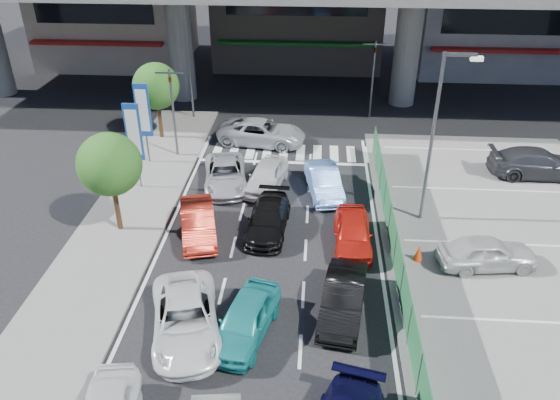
# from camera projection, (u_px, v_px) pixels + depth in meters

# --- Properties ---
(ground) EXTENTS (120.00, 120.00, 0.00)m
(ground) POSITION_uv_depth(u_px,v_px,m) (263.00, 293.00, 21.42)
(ground) COLOR black
(ground) RESTS_ON ground
(parking_lot) EXTENTS (12.00, 28.00, 0.06)m
(parking_lot) POSITION_uv_depth(u_px,v_px,m) (533.00, 273.00, 22.46)
(parking_lot) COLOR slate
(parking_lot) RESTS_ON ground
(sidewalk_left) EXTENTS (4.00, 30.00, 0.12)m
(sidewalk_left) POSITION_uv_depth(u_px,v_px,m) (121.00, 229.00, 25.27)
(sidewalk_left) COLOR slate
(sidewalk_left) RESTS_ON ground
(fence_run) EXTENTS (0.16, 22.00, 1.80)m
(fence_run) POSITION_uv_depth(u_px,v_px,m) (398.00, 265.00, 21.51)
(fence_run) COLOR #1F5C34
(fence_run) RESTS_ON ground
(traffic_light_left) EXTENTS (1.60, 1.24, 5.20)m
(traffic_light_left) POSITION_uv_depth(u_px,v_px,m) (171.00, 92.00, 30.17)
(traffic_light_left) COLOR #595B60
(traffic_light_left) RESTS_ON ground
(traffic_light_right) EXTENTS (1.60, 1.24, 5.20)m
(traffic_light_right) POSITION_uv_depth(u_px,v_px,m) (374.00, 61.00, 35.49)
(traffic_light_right) COLOR #595B60
(traffic_light_right) RESTS_ON ground
(street_lamp_right) EXTENTS (1.65, 0.22, 8.00)m
(street_lamp_right) POSITION_uv_depth(u_px,v_px,m) (438.00, 126.00, 23.76)
(street_lamp_right) COLOR #595B60
(street_lamp_right) RESTS_ON ground
(street_lamp_left) EXTENTS (1.65, 0.22, 8.00)m
(street_lamp_left) POSITION_uv_depth(u_px,v_px,m) (191.00, 48.00, 34.93)
(street_lamp_left) COLOR #595B60
(street_lamp_left) RESTS_ON ground
(signboard_near) EXTENTS (0.80, 0.14, 4.70)m
(signboard_near) POSITION_uv_depth(u_px,v_px,m) (134.00, 135.00, 27.21)
(signboard_near) COLOR #595B60
(signboard_near) RESTS_ON ground
(signboard_far) EXTENTS (0.80, 0.14, 4.70)m
(signboard_far) POSITION_uv_depth(u_px,v_px,m) (143.00, 113.00, 29.82)
(signboard_far) COLOR #595B60
(signboard_far) RESTS_ON ground
(tree_near) EXTENTS (2.80, 2.80, 4.80)m
(tree_near) POSITION_uv_depth(u_px,v_px,m) (110.00, 165.00, 23.60)
(tree_near) COLOR #382314
(tree_near) RESTS_ON ground
(tree_far) EXTENTS (2.80, 2.80, 4.80)m
(tree_far) POSITION_uv_depth(u_px,v_px,m) (156.00, 86.00, 32.70)
(tree_far) COLOR #382314
(tree_far) RESTS_ON ground
(sedan_white_mid_left) EXTENTS (3.48, 5.39, 1.38)m
(sedan_white_mid_left) POSITION_uv_depth(u_px,v_px,m) (186.00, 319.00, 19.15)
(sedan_white_mid_left) COLOR white
(sedan_white_mid_left) RESTS_ON ground
(taxi_teal_mid) EXTENTS (2.56, 4.32, 1.38)m
(taxi_teal_mid) POSITION_uv_depth(u_px,v_px,m) (245.00, 319.00, 19.12)
(taxi_teal_mid) COLOR teal
(taxi_teal_mid) RESTS_ON ground
(hatch_black_mid_right) EXTENTS (2.05, 4.35, 1.38)m
(hatch_black_mid_right) POSITION_uv_depth(u_px,v_px,m) (343.00, 298.00, 20.08)
(hatch_black_mid_right) COLOR black
(hatch_black_mid_right) RESTS_ON ground
(taxi_orange_left) EXTENTS (2.45, 4.42, 1.38)m
(taxi_orange_left) POSITION_uv_depth(u_px,v_px,m) (198.00, 222.00, 24.59)
(taxi_orange_left) COLOR red
(taxi_orange_left) RESTS_ON ground
(sedan_black_mid) EXTENTS (2.02, 4.44, 1.26)m
(sedan_black_mid) POSITION_uv_depth(u_px,v_px,m) (268.00, 219.00, 24.96)
(sedan_black_mid) COLOR black
(sedan_black_mid) RESTS_ON ground
(taxi_orange_right) EXTENTS (1.64, 4.04, 1.37)m
(taxi_orange_right) POSITION_uv_depth(u_px,v_px,m) (353.00, 232.00, 23.89)
(taxi_orange_right) COLOR red
(taxi_orange_right) RESTS_ON ground
(wagon_silver_front_left) EXTENTS (2.93, 4.98, 1.30)m
(wagon_silver_front_left) POSITION_uv_depth(u_px,v_px,m) (225.00, 174.00, 28.72)
(wagon_silver_front_left) COLOR #ABADB3
(wagon_silver_front_left) RESTS_ON ground
(sedan_white_front_mid) EXTENTS (2.37, 4.29, 1.38)m
(sedan_white_front_mid) POSITION_uv_depth(u_px,v_px,m) (267.00, 176.00, 28.51)
(sedan_white_front_mid) COLOR silver
(sedan_white_front_mid) RESTS_ON ground
(kei_truck_front_right) EXTENTS (2.20, 4.38, 1.38)m
(kei_truck_front_right) POSITION_uv_depth(u_px,v_px,m) (324.00, 182.00, 27.95)
(kei_truck_front_right) COLOR #6494E7
(kei_truck_front_right) RESTS_ON ground
(crossing_wagon_silver) EXTENTS (5.65, 3.26, 1.48)m
(crossing_wagon_silver) POSITION_uv_depth(u_px,v_px,m) (262.00, 132.00, 33.35)
(crossing_wagon_silver) COLOR #AFB2B7
(crossing_wagon_silver) RESTS_ON ground
(parked_sedan_white) EXTENTS (4.18, 2.11, 1.37)m
(parked_sedan_white) POSITION_uv_depth(u_px,v_px,m) (487.00, 253.00, 22.49)
(parked_sedan_white) COLOR silver
(parked_sedan_white) RESTS_ON parking_lot
(parked_sedan_dgrey) EXTENTS (5.23, 2.15, 1.52)m
(parked_sedan_dgrey) POSITION_uv_depth(u_px,v_px,m) (538.00, 163.00, 29.51)
(parked_sedan_dgrey) COLOR #303035
(parked_sedan_dgrey) RESTS_ON parking_lot
(traffic_cone) EXTENTS (0.43, 0.43, 0.75)m
(traffic_cone) POSITION_uv_depth(u_px,v_px,m) (419.00, 253.00, 23.01)
(traffic_cone) COLOR #F23F0D
(traffic_cone) RESTS_ON parking_lot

